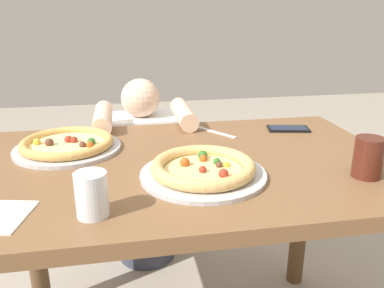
{
  "coord_description": "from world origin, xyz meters",
  "views": [
    {
      "loc": [
        -0.18,
        -1.06,
        1.18
      ],
      "look_at": [
        0.02,
        0.06,
        0.78
      ],
      "focal_mm": 36.59,
      "sensor_mm": 36.0,
      "label": 1
    }
  ],
  "objects_px": {
    "pizza_near": "(203,169)",
    "water_cup_clear": "(92,194)",
    "pizza_far": "(67,145)",
    "diner_seated": "(144,180)",
    "drink_cup_colored": "(368,157)",
    "fork": "(212,131)",
    "cell_phone": "(288,129)"
  },
  "relations": [
    {
      "from": "pizza_near",
      "to": "drink_cup_colored",
      "type": "xyz_separation_m",
      "value": [
        0.43,
        -0.08,
        0.03
      ]
    },
    {
      "from": "pizza_far",
      "to": "cell_phone",
      "type": "height_order",
      "value": "pizza_far"
    },
    {
      "from": "water_cup_clear",
      "to": "diner_seated",
      "type": "relative_size",
      "value": 0.11
    },
    {
      "from": "cell_phone",
      "to": "pizza_near",
      "type": "bearing_deg",
      "value": -137.95
    },
    {
      "from": "water_cup_clear",
      "to": "fork",
      "type": "distance_m",
      "value": 0.68
    },
    {
      "from": "cell_phone",
      "to": "fork",
      "type": "bearing_deg",
      "value": 174.28
    },
    {
      "from": "pizza_near",
      "to": "cell_phone",
      "type": "bearing_deg",
      "value": 42.05
    },
    {
      "from": "pizza_far",
      "to": "drink_cup_colored",
      "type": "distance_m",
      "value": 0.89
    },
    {
      "from": "drink_cup_colored",
      "to": "diner_seated",
      "type": "height_order",
      "value": "diner_seated"
    },
    {
      "from": "pizza_far",
      "to": "drink_cup_colored",
      "type": "height_order",
      "value": "drink_cup_colored"
    },
    {
      "from": "cell_phone",
      "to": "drink_cup_colored",
      "type": "bearing_deg",
      "value": -85.88
    },
    {
      "from": "pizza_near",
      "to": "water_cup_clear",
      "type": "bearing_deg",
      "value": -149.93
    },
    {
      "from": "drink_cup_colored",
      "to": "water_cup_clear",
      "type": "distance_m",
      "value": 0.71
    },
    {
      "from": "pizza_far",
      "to": "fork",
      "type": "bearing_deg",
      "value": 12.47
    },
    {
      "from": "pizza_far",
      "to": "water_cup_clear",
      "type": "height_order",
      "value": "water_cup_clear"
    },
    {
      "from": "water_cup_clear",
      "to": "pizza_far",
      "type": "bearing_deg",
      "value": 103.21
    },
    {
      "from": "pizza_far",
      "to": "diner_seated",
      "type": "bearing_deg",
      "value": 60.97
    },
    {
      "from": "pizza_near",
      "to": "water_cup_clear",
      "type": "distance_m",
      "value": 0.32
    },
    {
      "from": "pizza_far",
      "to": "water_cup_clear",
      "type": "bearing_deg",
      "value": -76.79
    },
    {
      "from": "drink_cup_colored",
      "to": "diner_seated",
      "type": "relative_size",
      "value": 0.12
    },
    {
      "from": "pizza_far",
      "to": "diner_seated",
      "type": "distance_m",
      "value": 0.64
    },
    {
      "from": "pizza_far",
      "to": "diner_seated",
      "type": "xyz_separation_m",
      "value": [
        0.26,
        0.47,
        -0.35
      ]
    },
    {
      "from": "pizza_far",
      "to": "drink_cup_colored",
      "type": "bearing_deg",
      "value": -23.69
    },
    {
      "from": "fork",
      "to": "diner_seated",
      "type": "height_order",
      "value": "diner_seated"
    },
    {
      "from": "pizza_near",
      "to": "water_cup_clear",
      "type": "height_order",
      "value": "water_cup_clear"
    },
    {
      "from": "water_cup_clear",
      "to": "cell_phone",
      "type": "bearing_deg",
      "value": 37.56
    },
    {
      "from": "pizza_far",
      "to": "cell_phone",
      "type": "xyz_separation_m",
      "value": [
        0.78,
        0.08,
        -0.01
      ]
    },
    {
      "from": "fork",
      "to": "diner_seated",
      "type": "bearing_deg",
      "value": 123.58
    },
    {
      "from": "fork",
      "to": "cell_phone",
      "type": "height_order",
      "value": "cell_phone"
    },
    {
      "from": "drink_cup_colored",
      "to": "fork",
      "type": "relative_size",
      "value": 0.63
    },
    {
      "from": "drink_cup_colored",
      "to": "cell_phone",
      "type": "xyz_separation_m",
      "value": [
        -0.03,
        0.44,
        -0.05
      ]
    },
    {
      "from": "pizza_far",
      "to": "diner_seated",
      "type": "height_order",
      "value": "diner_seated"
    }
  ]
}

